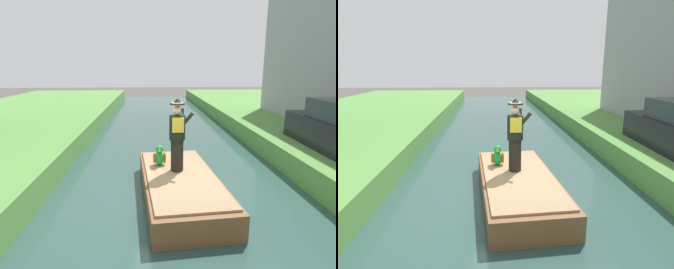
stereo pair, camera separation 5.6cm
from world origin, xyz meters
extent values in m
plane|color=#4C4742|center=(0.00, 0.00, 0.00)|extent=(80.00, 80.00, 0.00)
cube|color=#2D4C47|center=(0.00, 0.00, 0.05)|extent=(6.67, 48.00, 0.10)
cube|color=brown|center=(0.00, -0.12, 0.38)|extent=(2.11, 4.32, 0.56)
cube|color=#997A56|center=(0.00, -0.12, 0.69)|extent=(1.94, 3.98, 0.05)
cylinder|color=black|center=(-0.06, 0.14, 1.12)|extent=(0.32, 0.32, 0.82)
cylinder|color=black|center=(-0.06, 0.14, 1.84)|extent=(0.40, 0.40, 0.62)
cube|color=gold|center=(-0.06, -0.05, 1.94)|extent=(0.28, 0.06, 0.36)
sphere|color=#DBA884|center=(-0.06, 0.14, 2.27)|extent=(0.23, 0.23, 0.23)
cylinder|color=black|center=(-0.06, 0.14, 2.43)|extent=(0.38, 0.38, 0.03)
cone|color=black|center=(-0.06, 0.14, 2.50)|extent=(0.26, 0.26, 0.12)
cylinder|color=gold|center=(-0.06, 0.14, 2.46)|extent=(0.29, 0.29, 0.02)
cylinder|color=black|center=(0.16, 0.10, 2.02)|extent=(0.38, 0.09, 0.43)
cube|color=black|center=(0.07, 0.08, 2.26)|extent=(0.03, 0.08, 0.15)
ellipsoid|color=green|center=(-0.49, 0.59, 0.91)|extent=(0.26, 0.32, 0.40)
sphere|color=green|center=(-0.49, 0.55, 1.18)|extent=(0.20, 0.20, 0.20)
cone|color=yellow|center=(-0.49, 0.45, 1.17)|extent=(0.09, 0.09, 0.09)
ellipsoid|color=orange|center=(-0.63, 0.59, 0.91)|extent=(0.08, 0.20, 0.32)
ellipsoid|color=orange|center=(-0.35, 0.59, 0.91)|extent=(0.08, 0.20, 0.32)
camera|label=1|loc=(-0.76, -6.65, 3.32)|focal=30.09mm
camera|label=2|loc=(-0.70, -6.65, 3.32)|focal=30.09mm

